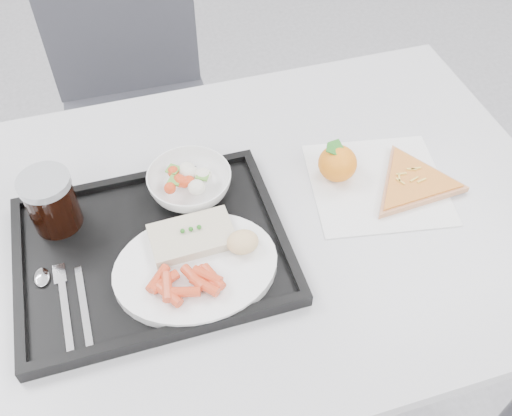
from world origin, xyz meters
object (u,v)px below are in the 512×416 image
object	(u,v)px
cola_glass	(51,201)
table	(237,241)
salad_bowl	(190,183)
pizza_slice	(413,183)
chair	(134,91)
tangerine	(338,163)
tray	(153,251)
dinner_plate	(196,267)

from	to	relation	value
cola_glass	table	bearing A→B (deg)	-13.11
table	salad_bowl	world-z (taller)	salad_bowl
pizza_slice	salad_bowl	bearing A→B (deg)	166.99
chair	cola_glass	size ratio (longest dim) A/B	8.61
salad_bowl	tangerine	bearing A→B (deg)	-5.50
tangerine	cola_glass	bearing A→B (deg)	177.36
tray	dinner_plate	size ratio (longest dim) A/B	1.67
salad_bowl	tangerine	size ratio (longest dim) A/B	1.66
cola_glass	tangerine	size ratio (longest dim) A/B	1.18
salad_bowl	cola_glass	size ratio (longest dim) A/B	1.41
cola_glass	pizza_slice	bearing A→B (deg)	-8.04
tray	table	bearing A→B (deg)	12.46
cola_glass	pizza_slice	distance (m)	0.65
tray	tangerine	world-z (taller)	tangerine
table	salad_bowl	distance (m)	0.14
dinner_plate	tray	bearing A→B (deg)	133.26
salad_bowl	cola_glass	distance (m)	0.24
dinner_plate	cola_glass	xyz separation A→B (m)	(-0.21, 0.17, 0.05)
tray	cola_glass	world-z (taller)	cola_glass
dinner_plate	salad_bowl	world-z (taller)	salad_bowl
tangerine	tray	bearing A→B (deg)	-167.53
salad_bowl	cola_glass	bearing A→B (deg)	-179.28
chair	pizza_slice	world-z (taller)	chair
cola_glass	dinner_plate	bearing A→B (deg)	-39.52
tray	dinner_plate	world-z (taller)	dinner_plate
tangerine	pizza_slice	distance (m)	0.15
table	dinner_plate	xyz separation A→B (m)	(-0.10, -0.10, 0.09)
table	salad_bowl	bearing A→B (deg)	131.89
cola_glass	chair	bearing A→B (deg)	73.06
chair	tray	size ratio (longest dim) A/B	2.07
chair	salad_bowl	size ratio (longest dim) A/B	6.11
chair	pizza_slice	bearing A→B (deg)	-58.35
dinner_plate	salad_bowl	distance (m)	0.18
dinner_plate	pizza_slice	distance (m)	0.44
table	chair	bearing A→B (deg)	98.73
salad_bowl	pizza_slice	distance (m)	0.42
tangerine	pizza_slice	bearing A→B (deg)	-27.54
dinner_plate	salad_bowl	size ratio (longest dim) A/B	1.78
table	pizza_slice	size ratio (longest dim) A/B	3.86
cola_glass	tangerine	xyz separation A→B (m)	(0.52, -0.02, -0.04)
table	pizza_slice	bearing A→B (deg)	-3.42
chair	table	bearing A→B (deg)	-81.27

